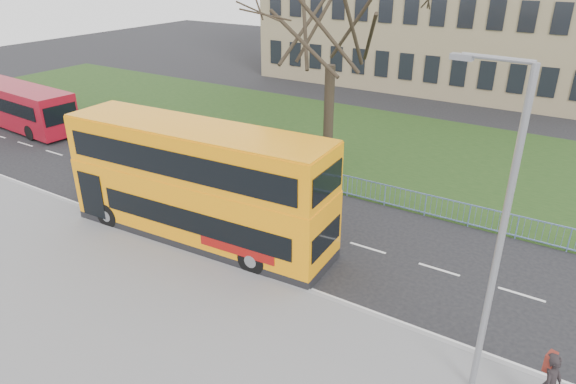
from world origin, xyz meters
name	(u,v)px	position (x,y,z in m)	size (l,w,h in m)	color
ground	(274,254)	(0.00, 0.00, 0.00)	(120.00, 120.00, 0.00)	black
pavement	(151,351)	(0.00, -6.75, 0.06)	(80.00, 10.50, 0.12)	slate
kerb	(252,271)	(0.00, -1.55, 0.07)	(80.00, 0.20, 0.14)	gray
grass_verge	(403,151)	(0.00, 14.30, 0.04)	(80.00, 15.40, 0.08)	#1A3613
guard_railing	(348,186)	(0.00, 6.60, 0.55)	(40.00, 0.12, 1.10)	#6A87BE
bare_tree	(331,44)	(-3.00, 10.00, 6.75)	(9.34, 9.34, 13.34)	black
civic_building	(440,4)	(-5.00, 35.00, 7.00)	(30.00, 15.00, 14.00)	#887756
yellow_bus	(197,181)	(-3.42, -0.51, 2.63)	(11.85, 3.47, 4.90)	#FF970A
red_bus	(16,105)	(-24.79, 4.59, 1.56)	(11.27, 3.28, 2.93)	maroon
street_lamp	(497,231)	(8.52, -2.99, 5.04)	(1.90, 0.37, 8.98)	gray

